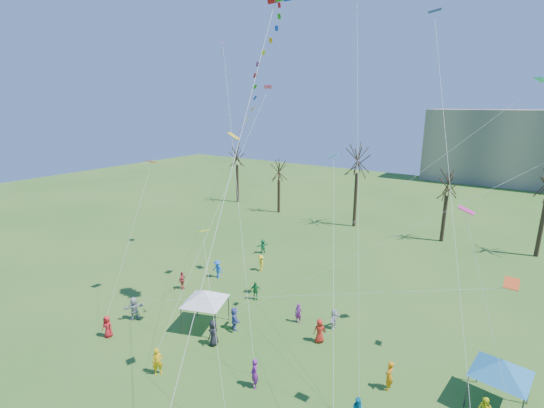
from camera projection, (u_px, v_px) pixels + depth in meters
The scene contains 6 objects.
bare_tree_row at pixel (454, 183), 43.94m from camera, with size 69.24×7.43×11.41m.
big_box_kite at pixel (264, 73), 23.06m from camera, with size 2.78×7.85×24.22m.
canopy_tent_white at pixel (205, 296), 27.60m from camera, with size 3.77×3.77×3.01m.
canopy_tent_blue at pixel (502, 367), 20.24m from camera, with size 3.88×3.88×2.93m.
festival_crowd at pixel (260, 327), 26.72m from camera, with size 26.39×22.31×1.84m.
small_kites_aloft at pixel (319, 136), 24.39m from camera, with size 27.71×17.90×33.23m.
Camera 1 is at (10.95, -10.98, 16.10)m, focal length 25.00 mm.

